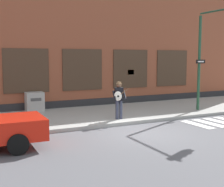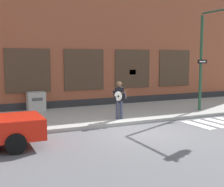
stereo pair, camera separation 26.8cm
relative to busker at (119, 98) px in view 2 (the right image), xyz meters
name	(u,v)px [view 2 (the right image)]	position (x,y,z in m)	size (l,w,h in m)	color
ground_plane	(142,133)	(-0.09, -2.19, -1.12)	(160.00, 160.00, 0.00)	#56565B
sidewalk	(102,114)	(-0.09, 1.80, -1.05)	(28.00, 5.09, 0.15)	#9E9E99
building_backdrop	(73,38)	(-0.09, 6.33, 3.03)	(28.00, 4.06, 8.33)	brown
busker	(119,98)	(0.00, 0.00, 0.00)	(0.72, 0.65, 1.71)	#33384C
traffic_light	(218,41)	(5.03, -0.83, 2.63)	(0.60, 3.25, 5.19)	#234C33
utility_box	(36,101)	(-2.97, 3.89, -0.47)	(0.92, 0.69, 1.00)	#ADADA8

